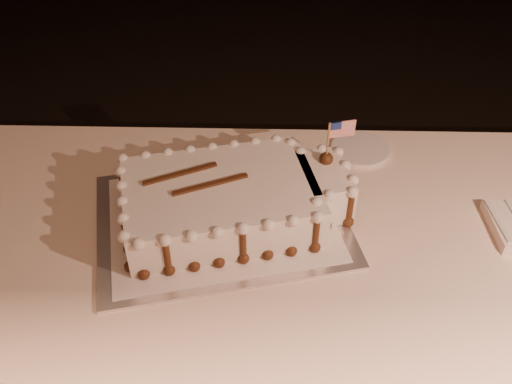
{
  "coord_description": "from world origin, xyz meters",
  "views": [
    {
      "loc": [
        -0.11,
        -0.33,
        1.67
      ],
      "look_at": [
        -0.14,
        0.63,
        0.84
      ],
      "focal_mm": 40.0,
      "sensor_mm": 36.0,
      "label": 1
    }
  ],
  "objects_px": {
    "sheet_cake": "(234,200)",
    "side_plate": "(360,149)",
    "banquet_table": "(307,328)",
    "cake_board": "(222,219)"
  },
  "relations": [
    {
      "from": "sheet_cake",
      "to": "side_plate",
      "type": "relative_size",
      "value": 3.59
    },
    {
      "from": "sheet_cake",
      "to": "banquet_table",
      "type": "bearing_deg",
      "value": -9.84
    },
    {
      "from": "banquet_table",
      "to": "side_plate",
      "type": "relative_size",
      "value": 15.5
    },
    {
      "from": "cake_board",
      "to": "sheet_cake",
      "type": "xyz_separation_m",
      "value": [
        0.03,
        0.01,
        0.06
      ]
    },
    {
      "from": "banquet_table",
      "to": "side_plate",
      "type": "bearing_deg",
      "value": 66.3
    },
    {
      "from": "sheet_cake",
      "to": "side_plate",
      "type": "distance_m",
      "value": 0.43
    },
    {
      "from": "banquet_table",
      "to": "sheet_cake",
      "type": "xyz_separation_m",
      "value": [
        -0.19,
        0.03,
        0.44
      ]
    },
    {
      "from": "banquet_table",
      "to": "sheet_cake",
      "type": "bearing_deg",
      "value": 170.16
    },
    {
      "from": "cake_board",
      "to": "side_plate",
      "type": "height_order",
      "value": "side_plate"
    },
    {
      "from": "banquet_table",
      "to": "cake_board",
      "type": "xyz_separation_m",
      "value": [
        -0.22,
        0.03,
        0.38
      ]
    }
  ]
}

